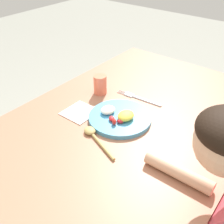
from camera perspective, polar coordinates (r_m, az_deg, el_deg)
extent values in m
plane|color=gray|center=(1.61, 3.07, -21.19)|extent=(8.00, 8.00, 0.00)
cube|color=#A06A4F|center=(1.13, 4.10, -1.98)|extent=(1.28, 0.86, 0.04)
cube|color=#987359|center=(1.89, 4.41, 2.27)|extent=(0.05, 0.05, 0.64)
cylinder|color=#4492C2|center=(1.10, 1.70, -1.22)|extent=(0.25, 0.25, 0.02)
ellipsoid|color=yellow|center=(1.07, 3.11, -0.82)|extent=(0.07, 0.06, 0.03)
ellipsoid|color=red|center=(1.06, -0.07, -1.39)|extent=(0.04, 0.04, 0.02)
ellipsoid|color=red|center=(1.04, 0.46, -2.06)|extent=(0.03, 0.03, 0.02)
ellipsoid|color=red|center=(1.05, 1.82, -2.04)|extent=(0.02, 0.03, 0.02)
ellipsoid|color=white|center=(1.10, -0.85, 0.45)|extent=(0.06, 0.05, 0.03)
cube|color=silver|center=(1.23, 7.36, 2.37)|extent=(0.02, 0.15, 0.01)
cube|color=silver|center=(1.26, 3.63, 3.69)|extent=(0.03, 0.04, 0.01)
cylinder|color=silver|center=(1.29, 2.34, 4.42)|extent=(0.01, 0.04, 0.00)
cylinder|color=silver|center=(1.28, 2.09, 4.23)|extent=(0.01, 0.04, 0.00)
cylinder|color=silver|center=(1.27, 1.84, 4.04)|extent=(0.01, 0.04, 0.00)
cylinder|color=tan|center=(0.97, -1.92, -7.33)|extent=(0.06, 0.14, 0.01)
ellipsoid|color=tan|center=(1.03, -4.67, -3.94)|extent=(0.06, 0.06, 0.02)
cylinder|color=#F16F50|center=(1.26, -2.51, 5.81)|extent=(0.06, 0.06, 0.09)
cylinder|color=#D8A884|center=(0.88, 13.79, -12.16)|extent=(0.04, 0.22, 0.04)
cube|color=white|center=(1.15, -6.79, -0.04)|extent=(0.13, 0.12, 0.00)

